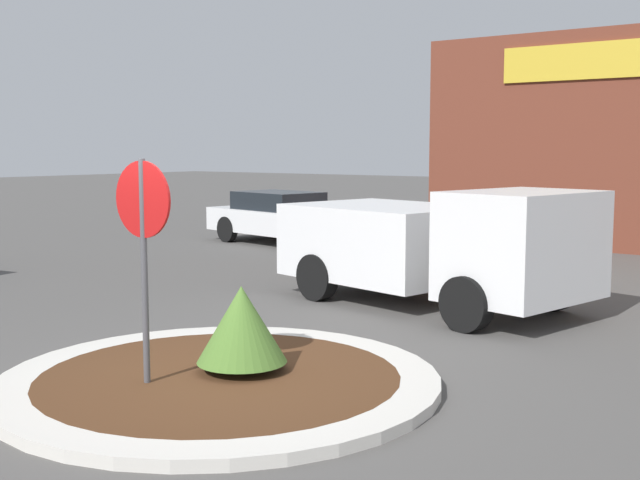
{
  "coord_description": "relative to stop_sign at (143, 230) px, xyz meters",
  "views": [
    {
      "loc": [
        5.92,
        -6.27,
        2.59
      ],
      "look_at": [
        -0.36,
        2.37,
        1.37
      ],
      "focal_mm": 45.0,
      "sensor_mm": 36.0,
      "label": 1
    }
  ],
  "objects": [
    {
      "name": "parked_sedan_white",
      "position": [
        -7.25,
        11.35,
        -1.01
      ],
      "size": [
        4.93,
        2.67,
        1.42
      ],
      "rotation": [
        0.0,
        0.0,
        -0.19
      ],
      "color": "silver",
      "rests_on": "ground_plane"
    },
    {
      "name": "island_shrub",
      "position": [
        0.52,
        0.93,
        -1.09
      ],
      "size": [
        1.01,
        1.01,
        0.96
      ],
      "color": "brown",
      "rests_on": "traffic_island"
    },
    {
      "name": "utility_truck",
      "position": [
        0.2,
        6.04,
        -0.72
      ],
      "size": [
        5.52,
        3.37,
        1.97
      ],
      "rotation": [
        0.0,
        0.0,
        -0.21
      ],
      "color": "white",
      "rests_on": "ground_plane"
    },
    {
      "name": "ground_plane",
      "position": [
        0.43,
        0.66,
        -1.75
      ],
      "size": [
        120.0,
        120.0,
        0.0
      ],
      "primitive_type": "plane",
      "color": "#514F4C"
    },
    {
      "name": "traffic_island",
      "position": [
        0.43,
        0.66,
        -1.69
      ],
      "size": [
        4.83,
        4.83,
        0.12
      ],
      "color": "beige",
      "rests_on": "ground_plane"
    },
    {
      "name": "stop_sign",
      "position": [
        0.0,
        0.0,
        0.0
      ],
      "size": [
        0.8,
        0.07,
        2.49
      ],
      "color": "#4C4C51",
      "rests_on": "ground_plane"
    }
  ]
}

